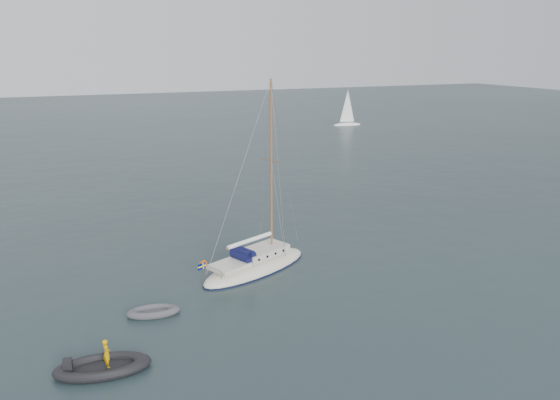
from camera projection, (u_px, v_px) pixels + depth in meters
name	position (u px, v px, depth m)	size (l,w,h in m)	color
ground	(271.00, 284.00, 32.93)	(300.00, 300.00, 0.00)	black
sailboat	(255.00, 256.00, 34.80)	(8.80, 2.64, 12.53)	#EAE5C9
dinghy	(153.00, 312.00, 29.09)	(2.82, 1.28, 0.40)	#46454A
rib	(102.00, 366.00, 23.97)	(4.21, 1.91, 1.55)	black
distant_yacht_b	(347.00, 109.00, 100.18)	(5.37, 2.86, 7.11)	white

